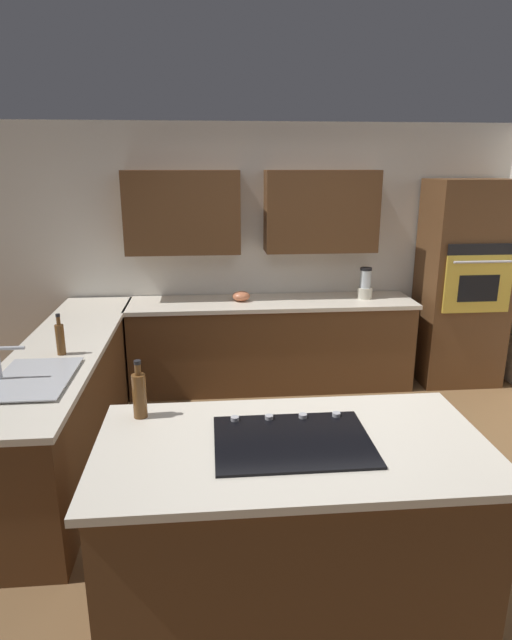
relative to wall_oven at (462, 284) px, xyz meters
name	(u,v)px	position (x,y,z in m)	size (l,w,h in m)	color
ground_plane	(312,477)	(1.85, 1.72, -1.03)	(14.00, 14.00, 0.00)	brown
wall_back	(271,243)	(1.93, -0.32, 0.39)	(6.00, 0.44, 2.60)	white
lower_cabinets_back	(271,346)	(1.95, 0.00, -0.60)	(2.80, 0.60, 0.86)	brown
countertop_back	(272,303)	(1.95, 0.00, -0.15)	(2.84, 0.64, 0.04)	silver
lower_cabinets_side	(69,401)	(3.67, 1.17, -0.60)	(0.60, 2.90, 0.86)	brown
countertop_side	(63,346)	(3.67, 1.17, -0.15)	(0.64, 2.94, 0.04)	silver
island_base	(291,524)	(2.17, 2.78, -0.60)	(1.84, 0.93, 0.86)	brown
island_top	(293,446)	(2.17, 2.78, -0.15)	(1.92, 1.01, 0.04)	silver
wall_oven	(462,284)	(0.00, 0.00, 0.00)	(0.80, 0.66, 2.07)	brown
sink_unit	(32,378)	(3.68, 1.88, -0.12)	(0.46, 0.70, 0.23)	#515456
cooktop	(292,440)	(2.17, 2.78, -0.13)	(0.76, 0.56, 0.03)	black
blender	(365,285)	(1.00, -0.03, 0.00)	(0.15, 0.15, 0.31)	beige
mixing_bowl	(241,296)	(2.25, -0.03, -0.09)	(0.18, 0.18, 0.10)	#CC724C
dish_soap_bottle	(60,338)	(3.62, 1.40, -0.01)	(0.06, 0.06, 0.30)	brown
oil_bottle	(139,394)	(2.94, 2.44, 0.00)	(0.07, 0.07, 0.32)	brown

